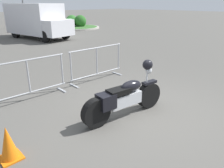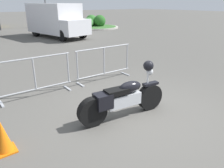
{
  "view_description": "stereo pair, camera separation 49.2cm",
  "coord_description": "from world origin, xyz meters",
  "px_view_note": "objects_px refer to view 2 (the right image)",
  "views": [
    {
      "loc": [
        -3.56,
        -2.81,
        2.38
      ],
      "look_at": [
        -0.38,
        0.53,
        0.65
      ],
      "focal_mm": 35.0,
      "sensor_mm": 36.0,
      "label": 1
    },
    {
      "loc": [
        -3.19,
        -3.13,
        2.38
      ],
      "look_at": [
        -0.38,
        0.53,
        0.65
      ],
      "focal_mm": 35.0,
      "sensor_mm": 36.0,
      "label": 2
    }
  ],
  "objects_px": {
    "traffic_cone": "(3,137)",
    "delivery_van": "(56,19)",
    "motorcycle": "(123,98)",
    "crowd_barrier_near": "(35,77)",
    "crowd_barrier_far": "(104,63)"
  },
  "relations": [
    {
      "from": "motorcycle",
      "to": "crowd_barrier_far",
      "type": "height_order",
      "value": "motorcycle"
    },
    {
      "from": "motorcycle",
      "to": "delivery_van",
      "type": "bearing_deg",
      "value": 79.24
    },
    {
      "from": "delivery_van",
      "to": "motorcycle",
      "type": "bearing_deg",
      "value": -27.64
    },
    {
      "from": "traffic_cone",
      "to": "delivery_van",
      "type": "bearing_deg",
      "value": 62.05
    },
    {
      "from": "motorcycle",
      "to": "delivery_van",
      "type": "height_order",
      "value": "delivery_van"
    },
    {
      "from": "crowd_barrier_near",
      "to": "traffic_cone",
      "type": "bearing_deg",
      "value": -122.24
    },
    {
      "from": "motorcycle",
      "to": "traffic_cone",
      "type": "relative_size",
      "value": 3.57
    },
    {
      "from": "crowd_barrier_near",
      "to": "crowd_barrier_far",
      "type": "distance_m",
      "value": 2.24
    },
    {
      "from": "motorcycle",
      "to": "crowd_barrier_near",
      "type": "distance_m",
      "value": 2.54
    },
    {
      "from": "motorcycle",
      "to": "crowd_barrier_near",
      "type": "xyz_separation_m",
      "value": [
        -1.12,
        2.28,
        0.1
      ]
    },
    {
      "from": "crowd_barrier_near",
      "to": "delivery_van",
      "type": "xyz_separation_m",
      "value": [
        4.91,
        9.63,
        0.69
      ]
    },
    {
      "from": "delivery_van",
      "to": "traffic_cone",
      "type": "bearing_deg",
      "value": -37.94
    },
    {
      "from": "traffic_cone",
      "to": "motorcycle",
      "type": "bearing_deg",
      "value": -6.96
    },
    {
      "from": "delivery_van",
      "to": "traffic_cone",
      "type": "xyz_separation_m",
      "value": [
        -6.17,
        -11.62,
        -0.95
      ]
    },
    {
      "from": "delivery_van",
      "to": "traffic_cone",
      "type": "relative_size",
      "value": 8.92
    }
  ]
}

